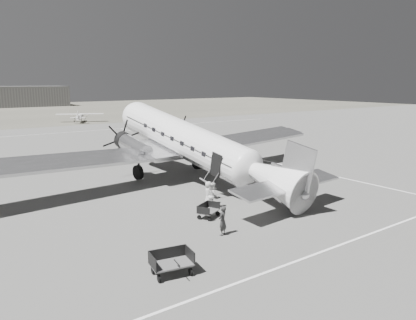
{
  "coord_description": "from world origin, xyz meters",
  "views": [
    {
      "loc": [
        -16.48,
        -25.48,
        7.9
      ],
      "look_at": [
        0.8,
        -1.42,
        2.2
      ],
      "focal_mm": 35.0,
      "sensor_mm": 36.0,
      "label": 1
    }
  ],
  "objects_px": {
    "light_plane_right": "(80,117)",
    "baggage_cart_near": "(209,211)",
    "dc3_airliner": "(193,146)",
    "baggage_cart_far": "(172,263)",
    "ground_crew": "(223,221)",
    "passenger": "(208,193)",
    "ramp_agent": "(213,195)"
  },
  "relations": [
    {
      "from": "dc3_airliner",
      "to": "light_plane_right",
      "type": "distance_m",
      "value": 55.73
    },
    {
      "from": "light_plane_right",
      "to": "passenger",
      "type": "bearing_deg",
      "value": -77.03
    },
    {
      "from": "baggage_cart_far",
      "to": "ramp_agent",
      "type": "height_order",
      "value": "ramp_agent"
    },
    {
      "from": "passenger",
      "to": "ground_crew",
      "type": "bearing_deg",
      "value": 169.66
    },
    {
      "from": "dc3_airliner",
      "to": "ground_crew",
      "type": "distance_m",
      "value": 11.46
    },
    {
      "from": "dc3_airliner",
      "to": "ground_crew",
      "type": "xyz_separation_m",
      "value": [
        -4.9,
        -10.12,
        -2.22
      ]
    },
    {
      "from": "light_plane_right",
      "to": "baggage_cart_far",
      "type": "height_order",
      "value": "light_plane_right"
    },
    {
      "from": "passenger",
      "to": "baggage_cart_far",
      "type": "bearing_deg",
      "value": 152.85
    },
    {
      "from": "dc3_airliner",
      "to": "ground_crew",
      "type": "relative_size",
      "value": 20.09
    },
    {
      "from": "baggage_cart_far",
      "to": "ramp_agent",
      "type": "bearing_deg",
      "value": 53.29
    },
    {
      "from": "baggage_cart_far",
      "to": "passenger",
      "type": "bearing_deg",
      "value": 55.79
    },
    {
      "from": "ramp_agent",
      "to": "light_plane_right",
      "type": "bearing_deg",
      "value": 14.32
    },
    {
      "from": "baggage_cart_near",
      "to": "ground_crew",
      "type": "distance_m",
      "value": 2.92
    },
    {
      "from": "dc3_airliner",
      "to": "passenger",
      "type": "bearing_deg",
      "value": -118.96
    },
    {
      "from": "light_plane_right",
      "to": "ground_crew",
      "type": "height_order",
      "value": "light_plane_right"
    },
    {
      "from": "ramp_agent",
      "to": "baggage_cart_near",
      "type": "bearing_deg",
      "value": 160.69
    },
    {
      "from": "light_plane_right",
      "to": "passenger",
      "type": "relative_size",
      "value": 5.89
    },
    {
      "from": "ramp_agent",
      "to": "passenger",
      "type": "height_order",
      "value": "ramp_agent"
    },
    {
      "from": "baggage_cart_near",
      "to": "ground_crew",
      "type": "bearing_deg",
      "value": -138.16
    },
    {
      "from": "ground_crew",
      "to": "ramp_agent",
      "type": "height_order",
      "value": "ramp_agent"
    },
    {
      "from": "baggage_cart_near",
      "to": "baggage_cart_far",
      "type": "distance_m",
      "value": 7.44
    },
    {
      "from": "ground_crew",
      "to": "dc3_airliner",
      "type": "bearing_deg",
      "value": -141.41
    },
    {
      "from": "dc3_airliner",
      "to": "baggage_cart_far",
      "type": "bearing_deg",
      "value": -131.91
    },
    {
      "from": "light_plane_right",
      "to": "ramp_agent",
      "type": "distance_m",
      "value": 62.17
    },
    {
      "from": "dc3_airliner",
      "to": "ground_crew",
      "type": "bearing_deg",
      "value": -120.76
    },
    {
      "from": "ground_crew",
      "to": "ramp_agent",
      "type": "distance_m",
      "value": 4.63
    },
    {
      "from": "light_plane_right",
      "to": "baggage_cart_near",
      "type": "xyz_separation_m",
      "value": [
        -13.12,
        -62.33,
        -0.55
      ]
    },
    {
      "from": "baggage_cart_far",
      "to": "passenger",
      "type": "distance_m",
      "value": 9.92
    },
    {
      "from": "dc3_airliner",
      "to": "passenger",
      "type": "height_order",
      "value": "dc3_airliner"
    },
    {
      "from": "light_plane_right",
      "to": "ramp_agent",
      "type": "height_order",
      "value": "light_plane_right"
    },
    {
      "from": "light_plane_right",
      "to": "baggage_cart_far",
      "type": "xyz_separation_m",
      "value": [
        -18.63,
        -67.34,
        -0.46
      ]
    },
    {
      "from": "light_plane_right",
      "to": "ground_crew",
      "type": "bearing_deg",
      "value": -78.37
    }
  ]
}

